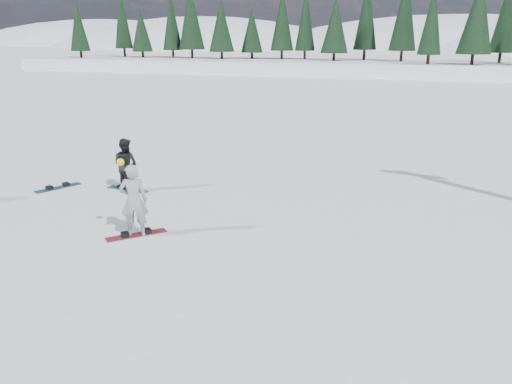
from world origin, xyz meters
TOP-DOWN VIEW (x-y plane):
  - ground at (0.00, 0.00)m, footprint 420.00×420.00m
  - alpine_backdrop at (-11.72, 189.17)m, footprint 412.50×227.00m
  - snowboarder_woman at (2.11, -1.32)m, footprint 0.80×0.69m
  - snowboarder_man at (-0.13, 1.99)m, footprint 0.92×0.77m
  - snowboard_woman at (2.11, -1.32)m, footprint 1.27×1.25m
  - snowboard_man at (-0.13, 1.99)m, footprint 1.52×0.49m
  - snowboard_loose_a at (-2.42, 1.48)m, footprint 0.93×1.46m

SIDE VIEW (x-z plane):
  - alpine_backdrop at x=-11.72m, z-range -40.57..12.63m
  - ground at x=0.00m, z-range 0.00..0.00m
  - snowboard_woman at x=2.11m, z-range 0.00..0.03m
  - snowboard_man at x=-0.13m, z-range 0.00..0.03m
  - snowboard_loose_a at x=-2.42m, z-range 0.00..0.03m
  - snowboarder_man at x=-0.13m, z-range 0.00..1.70m
  - snowboarder_woman at x=2.11m, z-range -0.07..1.94m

